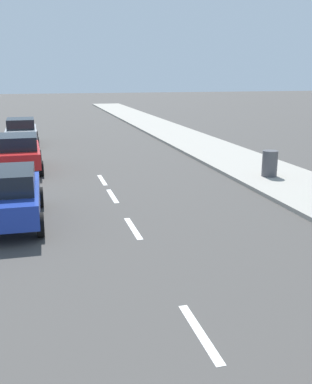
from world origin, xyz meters
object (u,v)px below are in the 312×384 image
(parked_car_silver, at_px, (21,131))
(trash_bin_far, at_px, (270,163))
(parked_car_red, at_px, (19,152))
(parked_car_blue, at_px, (8,195))

(parked_car_silver, relative_size, trash_bin_far, 4.03)
(parked_car_red, bearing_deg, parked_car_silver, 89.69)
(trash_bin_far, bearing_deg, parked_car_red, 156.05)
(parked_car_red, height_order, trash_bin_far, parked_car_red)
(parked_car_blue, xyz_separation_m, parked_car_red, (0.06, 7.29, 0.00))
(parked_car_blue, relative_size, trash_bin_far, 3.97)
(parked_car_red, bearing_deg, parked_car_blue, -91.49)
(parked_car_blue, xyz_separation_m, parked_car_silver, (-0.02, 14.73, 0.00))
(parked_car_red, xyz_separation_m, trash_bin_far, (9.62, -4.27, -0.19))
(parked_car_silver, bearing_deg, parked_car_red, -90.20)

